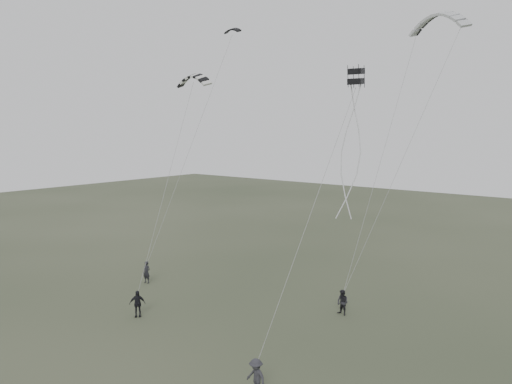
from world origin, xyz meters
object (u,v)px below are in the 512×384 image
Objects in this scene: kite_dark_small at (232,29)px; kite_box at (356,76)px; flyer_center at (137,304)px; flyer_right at (343,303)px; flyer_far at (256,377)px; kite_striped at (193,76)px; flyer_left at (147,272)px; kite_pale_large at (439,14)px.

kite_box is (14.92, -8.72, -5.15)m from kite_dark_small.
kite_box is at bearing -35.12° from flyer_center.
flyer_center reaches higher than flyer_right.
flyer_far is at bearing -60.16° from flyer_center.
flyer_center is at bearing -76.98° from kite_striped.
flyer_center is 15.32m from kite_striped.
flyer_right is at bearing 0.32° from flyer_left.
kite_pale_large reaches higher than flyer_right.
kite_box is at bearing -47.18° from flyer_right.
kite_box is (1.58, 5.23, 12.63)m from flyer_far.
flyer_center is 0.58× the size of kite_striped.
kite_striped is at bearing 153.63° from flyer_far.
kite_dark_small reaches higher than flyer_left.
flyer_right is 14.04m from kite_box.
flyer_far is (15.74, -7.11, -0.01)m from flyer_left.
kite_striped is at bearing -134.35° from kite_pale_large.
flyer_far is at bearing -36.98° from flyer_left.
kite_box is (0.33, -11.39, -4.72)m from kite_pale_large.
flyer_far is 2.25× the size of kite_box.
kite_striped is (-10.84, -1.49, 13.90)m from flyer_right.
flyer_far is (1.60, -10.38, 0.04)m from flyer_right.
flyer_right is at bearing 107.93° from flyer_far.
flyer_right is at bearing -16.36° from kite_dark_small.
kite_striped is (3.31, 1.78, 13.86)m from flyer_left.
kite_pale_large is at bearing 1.79° from flyer_center.
flyer_center is 11.30m from flyer_far.
flyer_center is at bearing -114.89° from kite_pale_large.
kite_striped reaches higher than kite_box.
flyer_left is at bearing -155.90° from flyer_right.
flyer_right is at bearing -98.34° from kite_pale_large.
flyer_far is 0.40× the size of kite_pale_large.
flyer_far is 24.06m from kite_pale_large.
flyer_center is at bearing -177.33° from kite_box.
kite_dark_small reaches higher than kite_striped.
flyer_left is 0.41× the size of kite_pale_large.
flyer_far is at bearing -35.18° from kite_striped.
kite_striped reaches higher than flyer_right.
flyer_far is 20.64m from kite_striped.
flyer_right is 17.69m from kite_striped.
kite_dark_small is 2.00× the size of kite_box.
kite_box is (12.60, 2.68, 12.63)m from flyer_center.
kite_dark_small is at bearing -153.45° from kite_pale_large.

